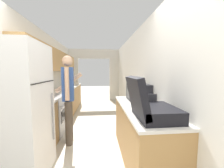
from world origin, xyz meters
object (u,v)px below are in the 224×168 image
at_px(refrigerator, 17,113).
at_px(book_stack, 141,104).
at_px(range_oven, 50,115).
at_px(microwave, 138,92).
at_px(suitcase, 149,106).
at_px(person, 68,97).

bearing_deg(refrigerator, book_stack, 6.85).
height_order(range_oven, microwave, microwave).
xyz_separation_m(refrigerator, suitcase, (1.68, -0.32, 0.12)).
relative_size(range_oven, suitcase, 1.72).
bearing_deg(book_stack, microwave, 79.22).
distance_m(microwave, book_stack, 0.51).
distance_m(person, suitcase, 1.69).
bearing_deg(person, book_stack, -122.45).
xyz_separation_m(refrigerator, person, (0.48, 0.87, 0.04)).
height_order(refrigerator, person, refrigerator).
height_order(range_oven, book_stack, range_oven).
bearing_deg(range_oven, suitcase, -43.82).
relative_size(range_oven, book_stack, 3.27).
xyz_separation_m(person, microwave, (1.37, -0.17, 0.10)).
relative_size(suitcase, book_stack, 1.90).
distance_m(refrigerator, book_stack, 1.76).
height_order(person, microwave, person).
bearing_deg(microwave, refrigerator, -159.30).
relative_size(refrigerator, microwave, 3.89).
bearing_deg(suitcase, book_stack, 82.19).
xyz_separation_m(range_oven, microwave, (1.89, -0.64, 0.59)).
distance_m(suitcase, book_stack, 0.54).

